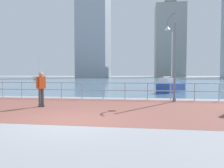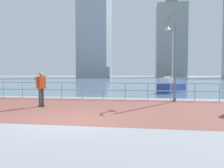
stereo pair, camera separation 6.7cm
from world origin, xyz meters
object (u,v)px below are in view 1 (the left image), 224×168
object	(u,v)px
sailboat_ivory	(40,78)
sailboat_gray	(171,86)
skateboarder	(41,86)
lamppost	(172,53)

from	to	relation	value
sailboat_ivory	sailboat_gray	xyz separation A→B (m)	(29.16, -33.22, -0.05)
sailboat_gray	skateboarder	bearing A→B (deg)	-128.00
lamppost	sailboat_gray	size ratio (longest dim) A/B	0.97
sailboat_ivory	sailboat_gray	bearing A→B (deg)	-48.72
lamppost	sailboat_ivory	bearing A→B (deg)	125.44
skateboarder	lamppost	bearing A→B (deg)	24.10
lamppost	skateboarder	xyz separation A→B (m)	(-6.69, -2.99, -1.82)
lamppost	sailboat_ivory	distance (m)	48.94
sailboat_ivory	sailboat_gray	distance (m)	44.21
lamppost	skateboarder	distance (m)	7.55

